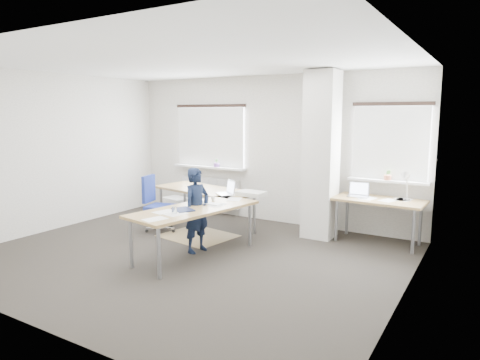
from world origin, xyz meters
The scene contains 8 objects.
ground centered at (0.00, 0.00, 0.00)m, with size 6.00×6.00×0.00m, color #2A2722.
room_shell centered at (0.18, 0.45, 1.75)m, with size 6.04×5.04×2.82m.
floor_mat centered at (-0.49, 0.89, 0.00)m, with size 1.16×0.98×0.01m, color olive.
white_crate centered at (-1.93, 2.07, 0.16)m, with size 0.54×0.38×0.33m, color white.
desk_main centered at (-0.22, 0.70, 0.69)m, with size 2.40×2.98×0.96m.
desk_side centered at (2.25, 2.05, 0.69)m, with size 1.43×0.77×1.22m.
task_chair centered at (-1.26, 0.76, 0.28)m, with size 0.56×0.54×1.00m.
person centered at (0.00, 0.22, 0.64)m, with size 0.47×0.31×1.29m, color black.
Camera 1 is at (3.79, -4.84, 2.08)m, focal length 32.00 mm.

